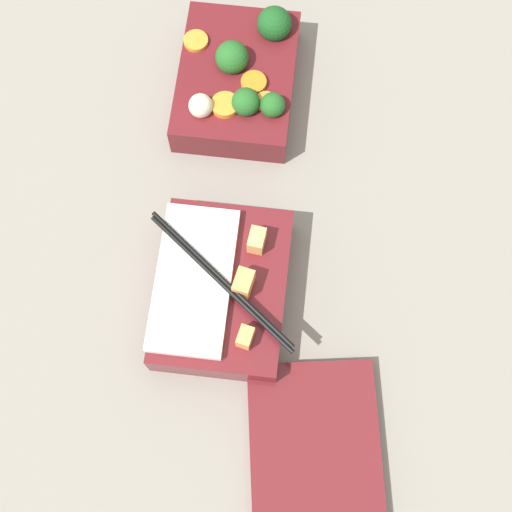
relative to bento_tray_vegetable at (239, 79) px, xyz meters
The scene contains 4 objects.
ground_plane 0.14m from the bento_tray_vegetable, ahead, with size 3.00×3.00×0.00m, color gray.
bento_tray_vegetable is the anchor object (origin of this frame).
bento_tray_rice 0.27m from the bento_tray_vegetable, ahead, with size 0.19×0.18×0.07m.
bento_lid 0.46m from the bento_tray_vegetable, 17.30° to the left, with size 0.19×0.14×0.02m, color maroon.
Camera 1 is at (0.36, 0.06, 0.80)m, focal length 50.00 mm.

